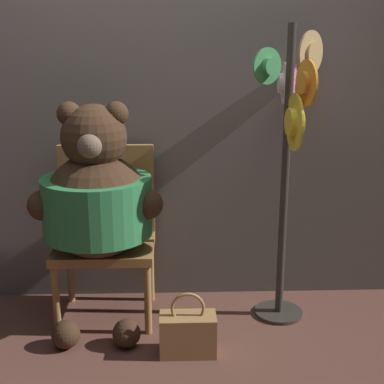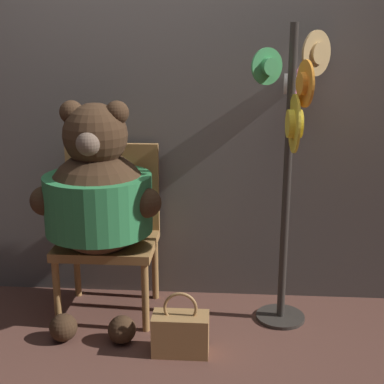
{
  "view_description": "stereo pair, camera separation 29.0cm",
  "coord_description": "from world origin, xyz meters",
  "px_view_note": "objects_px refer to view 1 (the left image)",
  "views": [
    {
      "loc": [
        0.14,
        -2.54,
        1.54
      ],
      "look_at": [
        0.24,
        0.25,
        0.76
      ],
      "focal_mm": 50.0,
      "sensor_mm": 36.0,
      "label": 1
    },
    {
      "loc": [
        0.43,
        -2.53,
        1.54
      ],
      "look_at": [
        0.24,
        0.25,
        0.76
      ],
      "focal_mm": 50.0,
      "sensor_mm": 36.0,
      "label": 2
    }
  ],
  "objects_px": {
    "hat_display_rack": "(290,139)",
    "chair": "(106,227)",
    "teddy_bear": "(97,199)",
    "handbag_on_ground": "(188,333)"
  },
  "relations": [
    {
      "from": "hat_display_rack",
      "to": "chair",
      "type": "bearing_deg",
      "value": 174.38
    },
    {
      "from": "hat_display_rack",
      "to": "teddy_bear",
      "type": "bearing_deg",
      "value": -176.64
    },
    {
      "from": "hat_display_rack",
      "to": "handbag_on_ground",
      "type": "distance_m",
      "value": 1.15
    },
    {
      "from": "handbag_on_ground",
      "to": "hat_display_rack",
      "type": "bearing_deg",
      "value": 34.76
    },
    {
      "from": "chair",
      "to": "teddy_bear",
      "type": "height_order",
      "value": "teddy_bear"
    },
    {
      "from": "handbag_on_ground",
      "to": "chair",
      "type": "bearing_deg",
      "value": 133.09
    },
    {
      "from": "chair",
      "to": "teddy_bear",
      "type": "bearing_deg",
      "value": -97.27
    },
    {
      "from": "teddy_bear",
      "to": "handbag_on_ground",
      "type": "distance_m",
      "value": 0.85
    },
    {
      "from": "chair",
      "to": "hat_display_rack",
      "type": "bearing_deg",
      "value": -5.62
    },
    {
      "from": "chair",
      "to": "hat_display_rack",
      "type": "xyz_separation_m",
      "value": [
        1.02,
        -0.1,
        0.52
      ]
    }
  ]
}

